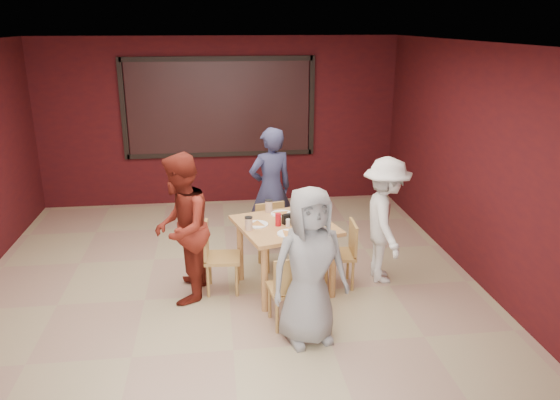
{
  "coord_description": "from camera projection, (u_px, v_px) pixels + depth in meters",
  "views": [
    {
      "loc": [
        -0.11,
        -5.68,
        3.02
      ],
      "look_at": [
        0.61,
        0.11,
        1.1
      ],
      "focal_mm": 35.0,
      "sensor_mm": 36.0,
      "label": 1
    }
  ],
  "objects": [
    {
      "name": "floor",
      "position": [
        229.0,
        295.0,
        6.32
      ],
      "size": [
        7.0,
        7.0,
        0.0
      ],
      "primitive_type": "plane",
      "color": "tan",
      "rests_on": "ground"
    },
    {
      "name": "window_blinds",
      "position": [
        219.0,
        108.0,
        9.05
      ],
      "size": [
        3.0,
        0.02,
        1.5
      ],
      "primitive_type": "cube",
      "color": "black"
    },
    {
      "name": "dining_table",
      "position": [
        285.0,
        232.0,
        6.27
      ],
      "size": [
        1.27,
        1.27,
        0.97
      ],
      "color": "tan",
      "rests_on": "floor"
    },
    {
      "name": "chair_front",
      "position": [
        290.0,
        287.0,
        5.53
      ],
      "size": [
        0.44,
        0.44,
        0.81
      ],
      "color": "tan",
      "rests_on": "floor"
    },
    {
      "name": "chair_back",
      "position": [
        273.0,
        231.0,
        6.99
      ],
      "size": [
        0.48,
        0.48,
        0.81
      ],
      "color": "tan",
      "rests_on": "floor"
    },
    {
      "name": "chair_left",
      "position": [
        216.0,
        253.0,
        6.29
      ],
      "size": [
        0.43,
        0.43,
        0.83
      ],
      "color": "tan",
      "rests_on": "floor"
    },
    {
      "name": "chair_right",
      "position": [
        344.0,
        250.0,
        6.43
      ],
      "size": [
        0.41,
        0.41,
        0.8
      ],
      "color": "tan",
      "rests_on": "floor"
    },
    {
      "name": "diner_front",
      "position": [
        309.0,
        266.0,
        5.21
      ],
      "size": [
        0.87,
        0.66,
        1.58
      ],
      "primitive_type": "imported",
      "rotation": [
        0.0,
        0.0,
        0.22
      ],
      "color": "gray",
      "rests_on": "floor"
    },
    {
      "name": "diner_back",
      "position": [
        271.0,
        189.0,
        7.4
      ],
      "size": [
        0.71,
        0.58,
        1.7
      ],
      "primitive_type": "imported",
      "rotation": [
        0.0,
        0.0,
        3.45
      ],
      "color": "#303356",
      "rests_on": "floor"
    },
    {
      "name": "diner_left",
      "position": [
        181.0,
        229.0,
        6.01
      ],
      "size": [
        0.73,
        0.89,
        1.69
      ],
      "primitive_type": "imported",
      "rotation": [
        0.0,
        0.0,
        -1.69
      ],
      "color": "maroon",
      "rests_on": "floor"
    },
    {
      "name": "diner_right",
      "position": [
        385.0,
        220.0,
        6.49
      ],
      "size": [
        0.66,
        1.04,
        1.53
      ],
      "primitive_type": "imported",
      "rotation": [
        0.0,
        0.0,
        1.48
      ],
      "color": "white",
      "rests_on": "floor"
    }
  ]
}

